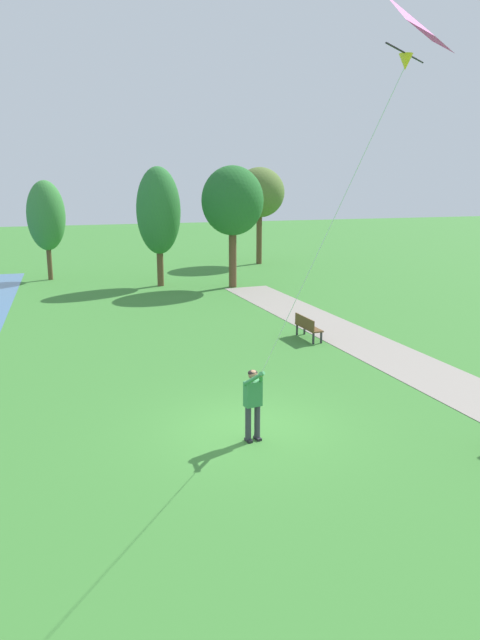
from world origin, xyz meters
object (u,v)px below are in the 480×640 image
park_bench_far_walkway (307,326)px  tree_behind_path (233,201)px  flying_kite (383,37)px  tree_horizon_far (259,193)px  tree_treeline_right (46,216)px  person_kite_flyer (253,399)px  tree_lakeside_near (159,211)px

park_bench_far_walkway → tree_behind_path: (0.00, 10.93, 4.06)m
flying_kite → tree_horizon_far: flying_kite is taller
park_bench_far_walkway → tree_treeline_right: size_ratio=0.27×
flying_kite → tree_behind_path: flying_kite is taller
park_bench_far_walkway → tree_behind_path: bearing=90.0°
tree_behind_path → tree_horizon_far: bearing=63.4°
tree_behind_path → tree_horizon_far: (3.88, 7.75, 0.13)m
person_kite_flyer → tree_behind_path: size_ratio=0.28×
flying_kite → tree_behind_path: bearing=80.6°
flying_kite → tree_lakeside_near: (0.10, 24.40, -3.97)m
person_kite_flyer → tree_lakeside_near: size_ratio=0.29×
tree_behind_path → tree_lakeside_near: bearing=159.1°
person_kite_flyer → park_bench_far_walkway: person_kite_flyer is taller
tree_horizon_far → person_kite_flyer: bearing=-107.4°
tree_lakeside_near → tree_treeline_right: bearing=148.5°
person_kite_flyer → tree_behind_path: bearing=76.6°
flying_kite → tree_lakeside_near: flying_kite is taller
flying_kite → park_bench_far_walkway: bearing=72.4°
tree_lakeside_near → tree_behind_path: bearing=-20.9°
person_kite_flyer → tree_treeline_right: bearing=102.1°
flying_kite → tree_horizon_far: size_ratio=1.05×
person_kite_flyer → flying_kite: flying_kite is taller
person_kite_flyer → tree_horizon_far: (8.36, 26.60, 3.65)m
tree_horizon_far → tree_behind_path: bearing=-116.6°
person_kite_flyer → tree_horizon_far: size_ratio=0.29×
flying_kite → tree_horizon_far: bearing=75.9°
tree_behind_path → park_bench_far_walkway: bearing=-90.0°
flying_kite → tree_treeline_right: bearing=101.7°
tree_behind_path → tree_treeline_right: size_ratio=1.14×
tree_lakeside_near → tree_treeline_right: size_ratio=1.13×
person_kite_flyer → tree_horizon_far: bearing=72.6°
tree_behind_path → tree_treeline_right: 10.87m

